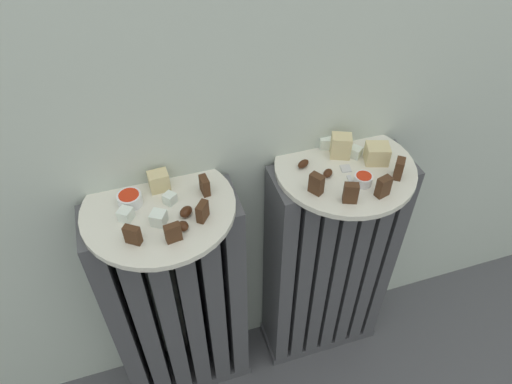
{
  "coord_description": "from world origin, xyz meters",
  "views": [
    {
      "loc": [
        -0.21,
        -0.37,
        1.29
      ],
      "look_at": [
        0.0,
        0.28,
        0.64
      ],
      "focal_mm": 33.07,
      "sensor_mm": 36.0,
      "label": 1
    }
  ],
  "objects_px": {
    "radiator_left": "(179,307)",
    "plate_left": "(159,208)",
    "fork": "(349,177)",
    "jam_bowl_right": "(363,179)",
    "plate_right": "(345,168)",
    "radiator_right": "(328,267)",
    "jam_bowl_left": "(130,199)"
  },
  "relations": [
    {
      "from": "radiator_left",
      "to": "plate_left",
      "type": "bearing_deg",
      "value": 0.0
    },
    {
      "from": "fork",
      "to": "jam_bowl_right",
      "type": "bearing_deg",
      "value": -51.89
    },
    {
      "from": "plate_right",
      "to": "jam_bowl_right",
      "type": "relative_size",
      "value": 8.0
    },
    {
      "from": "radiator_right",
      "to": "jam_bowl_left",
      "type": "distance_m",
      "value": 0.56
    },
    {
      "from": "plate_right",
      "to": "jam_bowl_right",
      "type": "height_order",
      "value": "jam_bowl_right"
    },
    {
      "from": "plate_left",
      "to": "jam_bowl_right",
      "type": "relative_size",
      "value": 8.0
    },
    {
      "from": "plate_right",
      "to": "jam_bowl_left",
      "type": "height_order",
      "value": "jam_bowl_left"
    },
    {
      "from": "plate_left",
      "to": "jam_bowl_left",
      "type": "xyz_separation_m",
      "value": [
        -0.05,
        0.02,
        0.02
      ]
    },
    {
      "from": "radiator_right",
      "to": "fork",
      "type": "distance_m",
      "value": 0.35
    },
    {
      "from": "radiator_left",
      "to": "jam_bowl_left",
      "type": "bearing_deg",
      "value": 156.64
    },
    {
      "from": "jam_bowl_right",
      "to": "fork",
      "type": "bearing_deg",
      "value": 128.11
    },
    {
      "from": "radiator_right",
      "to": "jam_bowl_right",
      "type": "distance_m",
      "value": 0.36
    },
    {
      "from": "jam_bowl_right",
      "to": "radiator_left",
      "type": "bearing_deg",
      "value": 171.36
    },
    {
      "from": "radiator_left",
      "to": "jam_bowl_right",
      "type": "height_order",
      "value": "jam_bowl_right"
    },
    {
      "from": "plate_right",
      "to": "fork",
      "type": "distance_m",
      "value": 0.04
    },
    {
      "from": "radiator_left",
      "to": "fork",
      "type": "distance_m",
      "value": 0.51
    },
    {
      "from": "radiator_right",
      "to": "plate_left",
      "type": "xyz_separation_m",
      "value": [
        -0.39,
        0.0,
        0.34
      ]
    },
    {
      "from": "radiator_left",
      "to": "radiator_right",
      "type": "distance_m",
      "value": 0.39
    },
    {
      "from": "jam_bowl_left",
      "to": "plate_left",
      "type": "bearing_deg",
      "value": -23.36
    },
    {
      "from": "radiator_right",
      "to": "fork",
      "type": "relative_size",
      "value": 6.99
    },
    {
      "from": "radiator_right",
      "to": "fork",
      "type": "bearing_deg",
      "value": -104.03
    },
    {
      "from": "radiator_right",
      "to": "fork",
      "type": "xyz_separation_m",
      "value": [
        -0.01,
        -0.04,
        0.34
      ]
    },
    {
      "from": "radiator_right",
      "to": "jam_bowl_right",
      "type": "xyz_separation_m",
      "value": [
        0.01,
        -0.06,
        0.35
      ]
    },
    {
      "from": "plate_right",
      "to": "jam_bowl_left",
      "type": "relative_size",
      "value": 6.36
    },
    {
      "from": "jam_bowl_left",
      "to": "fork",
      "type": "bearing_deg",
      "value": -7.76
    },
    {
      "from": "plate_right",
      "to": "jam_bowl_right",
      "type": "bearing_deg",
      "value": -81.7
    },
    {
      "from": "radiator_right",
      "to": "plate_right",
      "type": "relative_size",
      "value": 2.23
    },
    {
      "from": "jam_bowl_right",
      "to": "plate_right",
      "type": "bearing_deg",
      "value": 98.3
    },
    {
      "from": "jam_bowl_right",
      "to": "radiator_right",
      "type": "bearing_deg",
      "value": 98.3
    },
    {
      "from": "jam_bowl_right",
      "to": "plate_left",
      "type": "bearing_deg",
      "value": 171.36
    },
    {
      "from": "jam_bowl_left",
      "to": "jam_bowl_right",
      "type": "xyz_separation_m",
      "value": [
        0.44,
        -0.08,
        -0.0
      ]
    },
    {
      "from": "radiator_right",
      "to": "radiator_left",
      "type": "bearing_deg",
      "value": 180.0
    }
  ]
}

